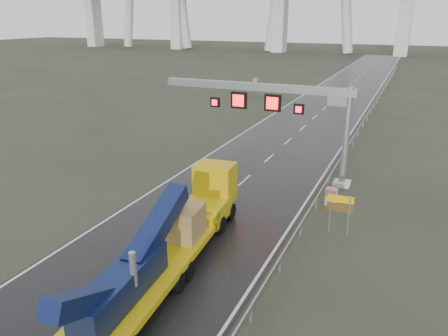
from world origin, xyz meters
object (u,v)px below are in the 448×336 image
at_px(exit_sign_pair, 340,207).
at_px(heavy_haul_truck, 172,238).
at_px(sign_gantry, 282,105).
at_px(striped_barrier, 331,197).

bearing_deg(exit_sign_pair, heavy_haul_truck, -138.65).
xyz_separation_m(sign_gantry, exit_sign_pair, (5.88, -7.99, -3.88)).
xyz_separation_m(heavy_haul_truck, exit_sign_pair, (6.91, 6.61, 0.15)).
height_order(heavy_haul_truck, exit_sign_pair, heavy_haul_truck).
height_order(sign_gantry, exit_sign_pair, sign_gantry).
distance_m(sign_gantry, exit_sign_pair, 10.66).
xyz_separation_m(exit_sign_pair, striped_barrier, (-1.14, 4.03, -1.12)).
relative_size(heavy_haul_truck, exit_sign_pair, 7.08).
height_order(sign_gantry, heavy_haul_truck, sign_gantry).
bearing_deg(sign_gantry, heavy_haul_truck, -94.01).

